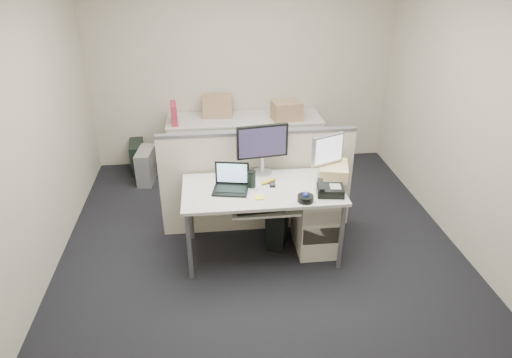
{
  "coord_description": "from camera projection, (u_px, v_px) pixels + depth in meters",
  "views": [
    {
      "loc": [
        -0.47,
        -3.72,
        2.77
      ],
      "look_at": [
        -0.04,
        0.15,
        0.75
      ],
      "focal_mm": 32.0,
      "sensor_mm": 36.0,
      "label": 1
    }
  ],
  "objects": [
    {
      "name": "desk",
      "position": [
        262.0,
        194.0,
        4.3
      ],
      "size": [
        1.5,
        0.75,
        0.73
      ],
      "color": "#BABAAD",
      "rests_on": "floor"
    },
    {
      "name": "red_binder",
      "position": [
        174.0,
        114.0,
        5.74
      ],
      "size": [
        0.1,
        0.3,
        0.28
      ],
      "primitive_type": "cube",
      "rotation": [
        0.0,
        0.0,
        0.1
      ],
      "color": "maroon",
      "rests_on": "back_counter"
    },
    {
      "name": "back_counter",
      "position": [
        245.0,
        144.0,
        6.14
      ],
      "size": [
        2.0,
        0.6,
        0.72
      ],
      "primitive_type": "cube",
      "color": "beige",
      "rests_on": "floor"
    },
    {
      "name": "pc_tower_spare_dark",
      "position": [
        138.0,
        157.0,
        6.16
      ],
      "size": [
        0.22,
        0.45,
        0.41
      ],
      "primitive_type": "cube",
      "rotation": [
        0.0,
        0.0,
        0.09
      ],
      "color": "black",
      "rests_on": "floor"
    },
    {
      "name": "trackball",
      "position": [
        305.0,
        198.0,
        4.05
      ],
      "size": [
        0.17,
        0.17,
        0.06
      ],
      "primitive_type": "cylinder",
      "rotation": [
        0.0,
        0.0,
        0.16
      ],
      "color": "black",
      "rests_on": "desk"
    },
    {
      "name": "pc_tower_spare_silver",
      "position": [
        146.0,
        166.0,
        5.9
      ],
      "size": [
        0.24,
        0.48,
        0.43
      ],
      "primitive_type": "cube",
      "rotation": [
        0.0,
        0.0,
        -0.12
      ],
      "color": "#B7B7BC",
      "rests_on": "floor"
    },
    {
      "name": "drawer_pedestal",
      "position": [
        316.0,
        219.0,
        4.56
      ],
      "size": [
        0.4,
        0.55,
        0.65
      ],
      "primitive_type": "cube",
      "color": "beige",
      "rests_on": "floor"
    },
    {
      "name": "cardboard_box_right",
      "position": [
        287.0,
        111.0,
        5.87
      ],
      "size": [
        0.4,
        0.33,
        0.26
      ],
      "primitive_type": "cube",
      "rotation": [
        0.0,
        0.0,
        0.16
      ],
      "color": "#967E54",
      "rests_on": "back_counter"
    },
    {
      "name": "manila_folders",
      "position": [
        333.0,
        170.0,
        4.46
      ],
      "size": [
        0.35,
        0.4,
        0.13
      ],
      "primitive_type": "cube",
      "rotation": [
        0.0,
        0.0,
        -0.24
      ],
      "color": "#EFC383",
      "rests_on": "desk"
    },
    {
      "name": "travel_mug",
      "position": [
        252.0,
        180.0,
        4.24
      ],
      "size": [
        0.1,
        0.1,
        0.16
      ],
      "primitive_type": "cylinder",
      "rotation": [
        0.0,
        0.0,
        0.35
      ],
      "color": "black",
      "rests_on": "desk"
    },
    {
      "name": "wall_front",
      "position": [
        326.0,
        308.0,
        2.0
      ],
      "size": [
        4.0,
        0.02,
        2.7
      ],
      "primitive_type": "cube",
      "color": "#B3AB95",
      "rests_on": "ground"
    },
    {
      "name": "cellphone",
      "position": [
        272.0,
        185.0,
        4.32
      ],
      "size": [
        0.06,
        0.1,
        0.01
      ],
      "primitive_type": "cube",
      "rotation": [
        0.0,
        0.0,
        -0.06
      ],
      "color": "black",
      "rests_on": "desk"
    },
    {
      "name": "cardboard_box_left",
      "position": [
        218.0,
        107.0,
        5.99
      ],
      "size": [
        0.4,
        0.32,
        0.28
      ],
      "primitive_type": "cube",
      "rotation": [
        0.0,
        0.0,
        -0.08
      ],
      "color": "#967E54",
      "rests_on": "back_counter"
    },
    {
      "name": "wall_left",
      "position": [
        25.0,
        136.0,
        3.79
      ],
      "size": [
        0.02,
        4.5,
        2.7
      ],
      "primitive_type": "cube",
      "color": "#B3AB95",
      "rests_on": "ground"
    },
    {
      "name": "banana",
      "position": [
        269.0,
        181.0,
        4.36
      ],
      "size": [
        0.17,
        0.12,
        0.04
      ],
      "primitive_type": "ellipsoid",
      "rotation": [
        0.0,
        0.0,
        0.54
      ],
      "color": "yellow",
      "rests_on": "desk"
    },
    {
      "name": "cubicle_partition",
      "position": [
        257.0,
        183.0,
        4.75
      ],
      "size": [
        2.0,
        0.06,
        1.1
      ],
      "primitive_type": "cube",
      "color": "beige",
      "rests_on": "floor"
    },
    {
      "name": "paper_stack",
      "position": [
        249.0,
        183.0,
        4.35
      ],
      "size": [
        0.2,
        0.25,
        0.01
      ],
      "primitive_type": "cube",
      "rotation": [
        0.0,
        0.0,
        0.01
      ],
      "color": "silver",
      "rests_on": "desk"
    },
    {
      "name": "monitor_small",
      "position": [
        327.0,
        156.0,
        4.39
      ],
      "size": [
        0.39,
        0.3,
        0.43
      ],
      "primitive_type": "cube",
      "rotation": [
        0.0,
        0.0,
        0.4
      ],
      "color": "#B7B7BC",
      "rests_on": "desk"
    },
    {
      "name": "laptop",
      "position": [
        230.0,
        180.0,
        4.17
      ],
      "size": [
        0.36,
        0.3,
        0.24
      ],
      "primitive_type": "cube",
      "rotation": [
        0.0,
        0.0,
        -0.2
      ],
      "color": "black",
      "rests_on": "desk"
    },
    {
      "name": "wall_back",
      "position": [
        242.0,
        65.0,
        5.97
      ],
      "size": [
        4.0,
        0.02,
        2.7
      ],
      "primitive_type": "cube",
      "color": "#B3AB95",
      "rests_on": "ground"
    },
    {
      "name": "keyboard_tray",
      "position": [
        265.0,
        208.0,
        4.16
      ],
      "size": [
        0.62,
        0.32,
        0.02
      ],
      "primitive_type": "cube",
      "color": "#BABAAD",
      "rests_on": "desk"
    },
    {
      "name": "wall_right",
      "position": [
        479.0,
        118.0,
        4.18
      ],
      "size": [
        0.02,
        4.5,
        2.7
      ],
      "primitive_type": "cube",
      "color": "#B3AB95",
      "rests_on": "ground"
    },
    {
      "name": "sticky_pad",
      "position": [
        259.0,
        197.0,
        4.1
      ],
      "size": [
        0.09,
        0.09,
        0.01
      ],
      "primitive_type": "cube",
      "rotation": [
        0.0,
        0.0,
        0.04
      ],
      "color": "yellow",
      "rests_on": "desk"
    },
    {
      "name": "pc_tower_desk",
      "position": [
        277.0,
        222.0,
        4.7
      ],
      "size": [
        0.31,
        0.5,
        0.44
      ],
      "primitive_type": "cube",
      "rotation": [
        0.0,
        0.0,
        -0.29
      ],
      "color": "black",
      "rests_on": "floor"
    },
    {
      "name": "desk_phone",
      "position": [
        330.0,
        191.0,
        4.15
      ],
      "size": [
        0.26,
        0.23,
        0.08
      ],
      "primitive_type": "cube",
      "rotation": [
        0.0,
        0.0,
        -0.15
      ],
      "color": "black",
      "rests_on": "desk"
    },
    {
      "name": "keyboard",
      "position": [
        260.0,
        209.0,
        4.11
      ],
      "size": [
        0.45,
        0.19,
        0.02
      ],
      "primitive_type": "cube",
      "rotation": [
        0.0,
        0.0,
        0.07
      ],
      "color": "black",
      "rests_on": "keyboard_tray"
    },
    {
      "name": "monitor_main",
      "position": [
        262.0,
        150.0,
        4.44
      ],
      "size": [
        0.53,
        0.26,
        0.51
      ],
      "primitive_type": "cube",
      "rotation": [
        0.0,
        0.0,
        0.14
      ],
      "color": "black",
      "rests_on": "desk"
    },
    {
      "name": "floor",
      "position": [
        262.0,
        252.0,
        4.61
      ],
      "size": [
        4.0,
        4.5,
        0.01
      ],
      "primitive_type": "cube",
      "color": "black",
      "rests_on": "ground"
    }
  ]
}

